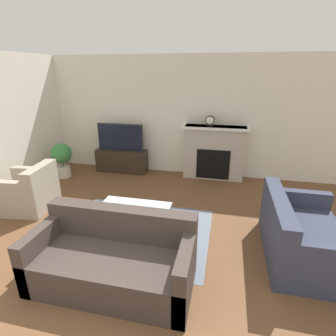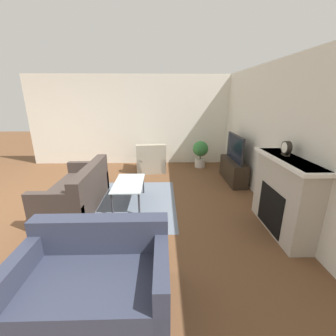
{
  "view_description": "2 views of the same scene",
  "coord_description": "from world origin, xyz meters",
  "px_view_note": "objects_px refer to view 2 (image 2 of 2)",
  "views": [
    {
      "loc": [
        1.2,
        -1.34,
        2.34
      ],
      "look_at": [
        0.32,
        2.6,
        0.84
      ],
      "focal_mm": 28.0,
      "sensor_mm": 36.0,
      "label": 1
    },
    {
      "loc": [
        4.11,
        2.58,
        2.07
      ],
      "look_at": [
        0.08,
        2.68,
        0.78
      ],
      "focal_mm": 24.0,
      "sensor_mm": 36.0,
      "label": 2
    }
  ],
  "objects_px": {
    "couch_loveseat": "(95,281)",
    "potted_plant": "(200,152)",
    "coffee_table": "(129,185)",
    "tv": "(235,148)",
    "couch_sectional": "(78,192)",
    "armchair_by_window": "(151,160)",
    "mantel_clock": "(286,148)"
  },
  "relations": [
    {
      "from": "armchair_by_window",
      "to": "couch_loveseat",
      "type": "bearing_deg",
      "value": 79.13
    },
    {
      "from": "coffee_table",
      "to": "mantel_clock",
      "type": "bearing_deg",
      "value": 70.63
    },
    {
      "from": "mantel_clock",
      "to": "couch_sectional",
      "type": "bearing_deg",
      "value": -102.73
    },
    {
      "from": "couch_loveseat",
      "to": "coffee_table",
      "type": "distance_m",
      "value": 2.32
    },
    {
      "from": "couch_sectional",
      "to": "mantel_clock",
      "type": "xyz_separation_m",
      "value": [
        0.79,
        3.52,
        1.03
      ]
    },
    {
      "from": "couch_sectional",
      "to": "potted_plant",
      "type": "xyz_separation_m",
      "value": [
        -2.49,
        2.79,
        0.19
      ]
    },
    {
      "from": "couch_sectional",
      "to": "tv",
      "type": "bearing_deg",
      "value": 110.61
    },
    {
      "from": "mantel_clock",
      "to": "armchair_by_window",
      "type": "bearing_deg",
      "value": -143.66
    },
    {
      "from": "couch_sectional",
      "to": "armchair_by_window",
      "type": "distance_m",
      "value": 2.57
    },
    {
      "from": "couch_sectional",
      "to": "couch_loveseat",
      "type": "xyz_separation_m",
      "value": [
        2.22,
        0.96,
        -0.0
      ]
    },
    {
      "from": "tv",
      "to": "couch_loveseat",
      "type": "height_order",
      "value": "tv"
    },
    {
      "from": "armchair_by_window",
      "to": "mantel_clock",
      "type": "bearing_deg",
      "value": 120.0
    },
    {
      "from": "tv",
      "to": "couch_loveseat",
      "type": "relative_size",
      "value": 0.75
    },
    {
      "from": "couch_loveseat",
      "to": "armchair_by_window",
      "type": "distance_m",
      "value": 4.44
    },
    {
      "from": "armchair_by_window",
      "to": "mantel_clock",
      "type": "distance_m",
      "value": 3.87
    },
    {
      "from": "couch_sectional",
      "to": "potted_plant",
      "type": "bearing_deg",
      "value": 131.69
    },
    {
      "from": "couch_sectional",
      "to": "couch_loveseat",
      "type": "bearing_deg",
      "value": 23.31
    },
    {
      "from": "tv",
      "to": "potted_plant",
      "type": "height_order",
      "value": "tv"
    },
    {
      "from": "couch_sectional",
      "to": "potted_plant",
      "type": "distance_m",
      "value": 3.74
    },
    {
      "from": "couch_loveseat",
      "to": "potted_plant",
      "type": "xyz_separation_m",
      "value": [
        -4.71,
        1.84,
        0.2
      ]
    },
    {
      "from": "tv",
      "to": "armchair_by_window",
      "type": "relative_size",
      "value": 1.19
    },
    {
      "from": "couch_loveseat",
      "to": "coffee_table",
      "type": "bearing_deg",
      "value": 89.49
    },
    {
      "from": "potted_plant",
      "to": "mantel_clock",
      "type": "relative_size",
      "value": 3.55
    },
    {
      "from": "couch_sectional",
      "to": "mantel_clock",
      "type": "distance_m",
      "value": 3.75
    },
    {
      "from": "tv",
      "to": "coffee_table",
      "type": "height_order",
      "value": "tv"
    },
    {
      "from": "coffee_table",
      "to": "potted_plant",
      "type": "height_order",
      "value": "potted_plant"
    },
    {
      "from": "couch_loveseat",
      "to": "mantel_clock",
      "type": "relative_size",
      "value": 6.57
    },
    {
      "from": "coffee_table",
      "to": "armchair_by_window",
      "type": "bearing_deg",
      "value": 171.09
    },
    {
      "from": "couch_loveseat",
      "to": "coffee_table",
      "type": "height_order",
      "value": "couch_loveseat"
    },
    {
      "from": "couch_sectional",
      "to": "coffee_table",
      "type": "relative_size",
      "value": 1.73
    },
    {
      "from": "armchair_by_window",
      "to": "mantel_clock",
      "type": "height_order",
      "value": "mantel_clock"
    },
    {
      "from": "tv",
      "to": "potted_plant",
      "type": "relative_size",
      "value": 1.39
    }
  ]
}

